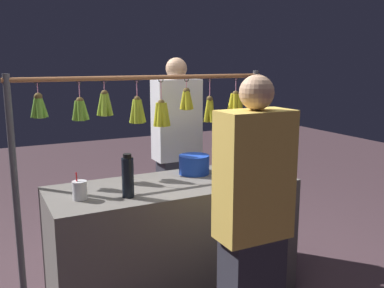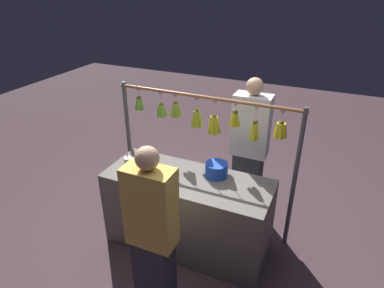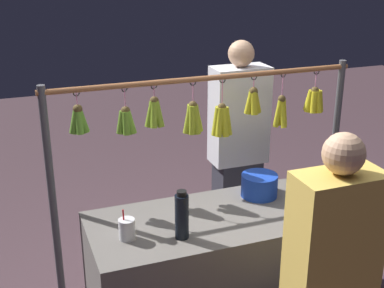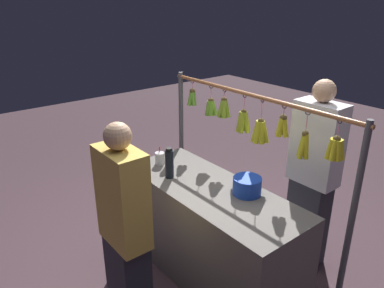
{
  "view_description": "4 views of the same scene",
  "coord_description": "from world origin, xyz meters",
  "views": [
    {
      "loc": [
        1.09,
        2.43,
        1.59
      ],
      "look_at": [
        -0.14,
        0.0,
        1.06
      ],
      "focal_mm": 39.74,
      "sensor_mm": 36.0,
      "label": 1
    },
    {
      "loc": [
        -1.14,
        2.45,
        2.54
      ],
      "look_at": [
        -0.05,
        0.0,
        1.18
      ],
      "focal_mm": 31.68,
      "sensor_mm": 36.0,
      "label": 2
    },
    {
      "loc": [
        1.1,
        2.32,
        2.18
      ],
      "look_at": [
        0.24,
        0.0,
        1.25
      ],
      "focal_mm": 48.88,
      "sensor_mm": 36.0,
      "label": 3
    },
    {
      "loc": [
        -1.89,
        1.7,
        2.2
      ],
      "look_at": [
        0.23,
        0.0,
        1.1
      ],
      "focal_mm": 34.88,
      "sensor_mm": 36.0,
      "label": 4
    }
  ],
  "objects": [
    {
      "name": "display_rack",
      "position": [
        -0.02,
        -0.42,
        1.13
      ],
      "size": [
        1.91,
        0.14,
        1.51
      ],
      "color": "#4C4C51",
      "rests_on": "ground"
    },
    {
      "name": "vendor_person",
      "position": [
        -0.38,
        -0.77,
        0.8
      ],
      "size": [
        0.38,
        0.21,
        1.62
      ],
      "color": "#2D2D38",
      "rests_on": "ground"
    },
    {
      "name": "water_bottle",
      "position": [
        0.35,
        0.14,
        0.93
      ],
      "size": [
        0.07,
        0.07,
        0.26
      ],
      "color": "black",
      "rests_on": "market_counter"
    },
    {
      "name": "blue_bucket",
      "position": [
        -0.23,
        -0.15,
        0.87
      ],
      "size": [
        0.21,
        0.21,
        0.13
      ],
      "primitive_type": "cylinder",
      "color": "blue",
      "rests_on": "market_counter"
    },
    {
      "name": "market_counter",
      "position": [
        0.0,
        0.0,
        0.4
      ],
      "size": [
        1.6,
        0.63,
        0.81
      ],
      "primitive_type": "cube",
      "color": "#66605B",
      "rests_on": "ground"
    },
    {
      "name": "drink_cup",
      "position": [
        0.61,
        0.06,
        0.86
      ],
      "size": [
        0.08,
        0.08,
        0.16
      ],
      "color": "silver",
      "rests_on": "market_counter"
    }
  ]
}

